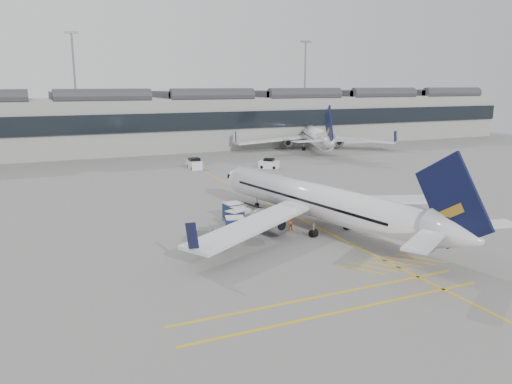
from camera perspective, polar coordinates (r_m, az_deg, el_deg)
name	(u,v)px	position (r m, az deg, el deg)	size (l,w,h in m)	color
ground	(241,254)	(42.03, -1.73, -7.13)	(220.00, 220.00, 0.00)	gray
terminal	(109,122)	(109.90, -16.45, 7.67)	(200.00, 20.45, 12.40)	#9E9E99
light_masts	(90,82)	(123.38, -18.42, 11.88)	(113.00, 0.60, 25.45)	slate
apron_markings	(290,214)	(54.79, 3.92, -2.52)	(0.25, 60.00, 0.01)	gold
airliner_main	(320,202)	(48.76, 7.36, -1.15)	(31.50, 34.71, 9.30)	silver
airliner_far	(314,136)	(109.67, 6.60, 6.43)	(32.98, 36.52, 10.18)	silver
belt_loader	(252,216)	(51.27, -0.44, -2.82)	(5.33, 2.27, 2.13)	silver
baggage_cart_a	(239,214)	(51.21, -1.94, -2.52)	(1.97, 1.81, 1.68)	gray
baggage_cart_b	(232,211)	(52.04, -2.72, -2.16)	(1.95, 1.67, 1.90)	gray
baggage_cart_c	(235,218)	(49.56, -2.42, -3.02)	(1.98, 1.82, 1.69)	gray
baggage_cart_d	(235,226)	(46.47, -2.42, -3.92)	(2.13, 1.90, 1.90)	gray
ramp_agent_a	(234,219)	(49.48, -2.55, -3.07)	(0.65, 0.43, 1.78)	orange
ramp_agent_b	(289,221)	(48.42, 3.75, -3.34)	(0.93, 0.72, 1.91)	#ED4A0C
pushback_tug	(206,238)	(44.48, -5.78, -5.22)	(2.98, 2.44, 1.44)	#595E4F
safety_cone_nose	(245,189)	(66.27, -1.27, 0.31)	(0.35, 0.35, 0.49)	#F24C0A
safety_cone_engine	(355,207)	(57.95, 11.19, -1.68)	(0.34, 0.34, 0.47)	#F24C0A
service_van_mid	(194,164)	(84.25, -7.06, 3.19)	(1.90, 3.65, 1.85)	white
service_van_right	(269,164)	(84.31, 1.50, 3.23)	(3.52, 3.38, 1.68)	white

